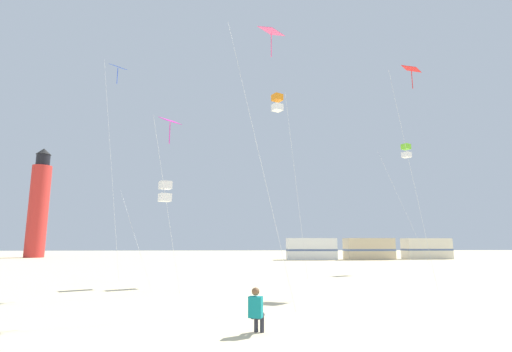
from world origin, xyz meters
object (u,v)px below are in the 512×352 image
(kite_box_lime, at_px, (406,151))
(kite_diamond_scarlet, at_px, (411,78))
(kite_flyer_standing, at_px, (256,309))
(kite_diamond_magenta, at_px, (170,127))
(kite_diamond_blue, at_px, (117,77))
(kite_diamond_rainbow, at_px, (270,41))
(rv_van_white, at_px, (311,249))
(rv_van_cream, at_px, (427,249))
(kite_box_white, at_px, (165,191))
(rv_van_tan, at_px, (369,249))
(lighthouse_distant, at_px, (39,205))
(kite_box_orange, at_px, (277,103))

(kite_box_lime, height_order, kite_diamond_scarlet, kite_diamond_scarlet)
(kite_flyer_standing, bearing_deg, kite_diamond_magenta, -47.00)
(kite_diamond_blue, bearing_deg, kite_box_lime, 15.58)
(kite_flyer_standing, bearing_deg, kite_diamond_rainbow, -81.33)
(kite_flyer_standing, relative_size, kite_diamond_scarlet, 0.09)
(kite_diamond_rainbow, relative_size, rv_van_white, 1.78)
(kite_diamond_scarlet, bearing_deg, rv_van_cream, 62.47)
(kite_flyer_standing, relative_size, kite_box_lime, 0.11)
(kite_box_white, height_order, rv_van_cream, kite_box_white)
(rv_van_tan, distance_m, rv_van_cream, 8.76)
(kite_diamond_magenta, bearing_deg, kite_diamond_blue, 129.98)
(kite_box_lime, height_order, lighthouse_distant, lighthouse_distant)
(kite_flyer_standing, height_order, kite_diamond_blue, kite_diamond_blue)
(lighthouse_distant, bearing_deg, kite_box_lime, -34.15)
(kite_flyer_standing, xyz_separation_m, kite_diamond_magenta, (-3.84, 8.71, 7.45))
(kite_box_lime, bearing_deg, kite_diamond_rainbow, -130.30)
(kite_flyer_standing, height_order, kite_box_lime, kite_box_lime)
(kite_box_orange, relative_size, kite_diamond_magenta, 1.41)
(kite_box_lime, height_order, rv_van_white, kite_box_lime)
(kite_diamond_blue, height_order, lighthouse_distant, lighthouse_distant)
(rv_van_white, height_order, rv_van_tan, same)
(kite_diamond_magenta, xyz_separation_m, rv_van_cream, (29.99, 32.99, -6.68))
(kite_box_orange, distance_m, lighthouse_distant, 48.68)
(lighthouse_distant, bearing_deg, kite_diamond_magenta, -57.51)
(kite_box_orange, bearing_deg, lighthouse_distant, 132.15)
(kite_diamond_rainbow, height_order, kite_diamond_magenta, kite_diamond_rainbow)
(kite_diamond_rainbow, bearing_deg, kite_box_white, 129.23)
(kite_flyer_standing, xyz_separation_m, rv_van_tan, (17.51, 40.21, 0.78))
(kite_diamond_blue, xyz_separation_m, kite_diamond_rainbow, (9.20, -9.15, -2.26))
(lighthouse_distant, bearing_deg, kite_diamond_scarlet, -45.54)
(kite_box_white, xyz_separation_m, kite_diamond_blue, (-3.88, 2.63, 7.92))
(rv_van_white, bearing_deg, kite_diamond_magenta, -112.40)
(kite_diamond_scarlet, xyz_separation_m, lighthouse_distant, (-39.72, 40.47, -3.66))
(kite_flyer_standing, xyz_separation_m, kite_diamond_rainbow, (0.91, 4.87, 10.15))
(kite_flyer_standing, height_order, rv_van_cream, rv_van_cream)
(kite_diamond_blue, bearing_deg, lighthouse_distant, 121.27)
(rv_van_white, relative_size, rv_van_cream, 0.98)
(kite_box_white, relative_size, rv_van_cream, 0.86)
(kite_diamond_blue, relative_size, lighthouse_distant, 0.83)
(rv_van_tan, bearing_deg, rv_van_white, 174.65)
(kite_diamond_blue, distance_m, rv_van_tan, 38.57)
(kite_diamond_blue, xyz_separation_m, kite_diamond_magenta, (4.45, -5.31, -4.96))
(kite_diamond_blue, relative_size, rv_van_tan, 2.12)
(kite_box_white, bearing_deg, kite_diamond_rainbow, -50.77)
(kite_diamond_rainbow, bearing_deg, kite_diamond_blue, 135.17)
(kite_diamond_scarlet, relative_size, rv_van_cream, 1.87)
(kite_diamond_magenta, relative_size, rv_van_tan, 1.31)
(kite_diamond_magenta, bearing_deg, kite_box_lime, 32.94)
(kite_box_white, xyz_separation_m, lighthouse_distant, (-25.83, 38.78, 2.73))
(kite_box_orange, distance_m, rv_van_tan, 31.80)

